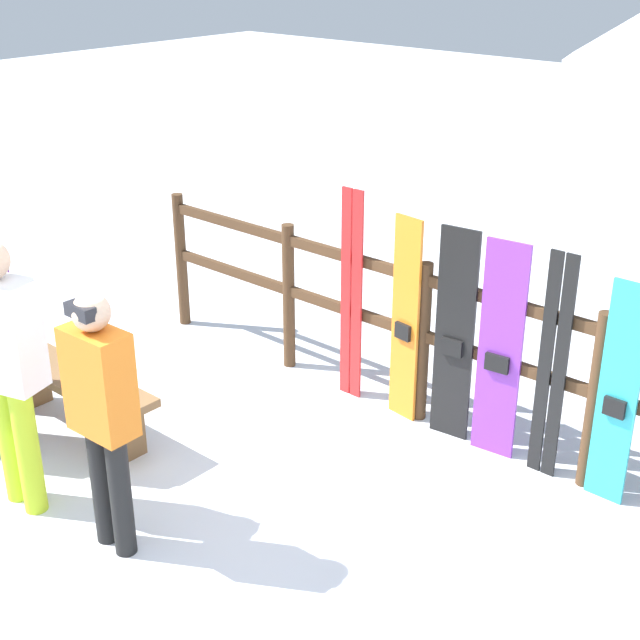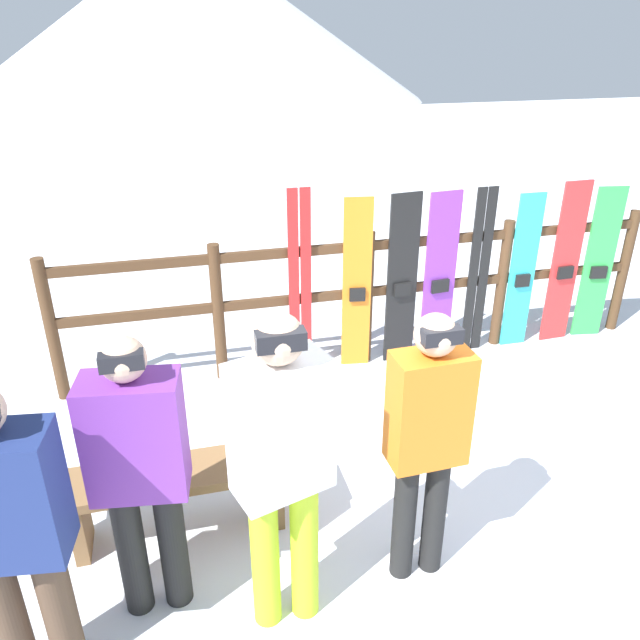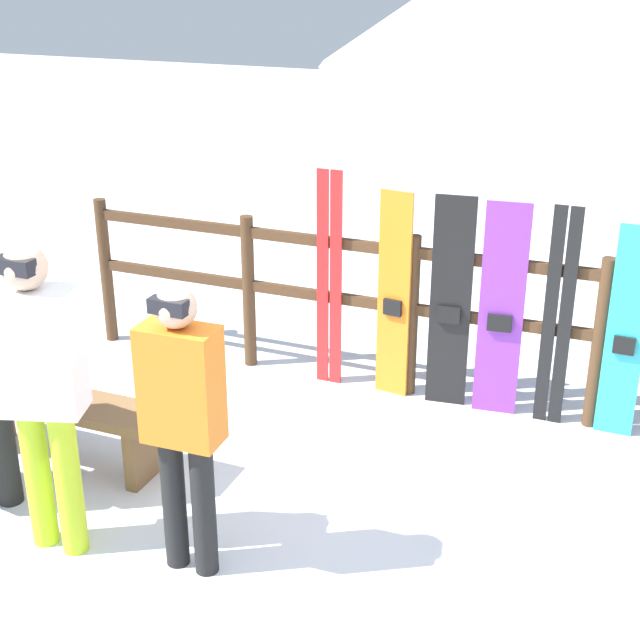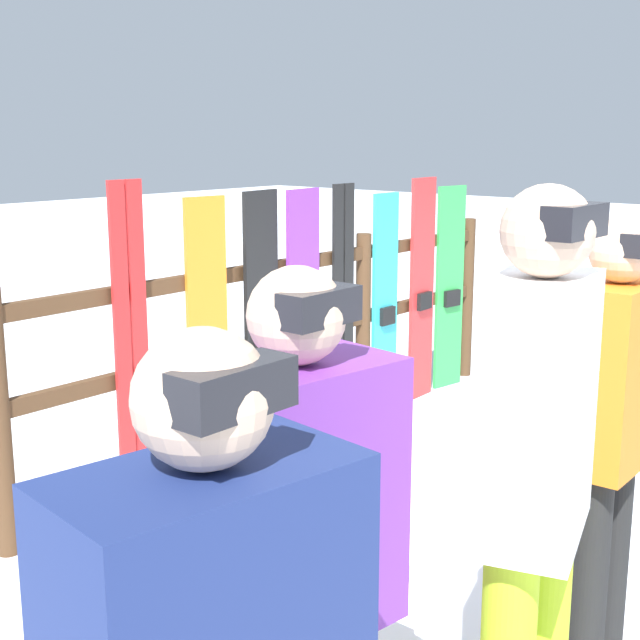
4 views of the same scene
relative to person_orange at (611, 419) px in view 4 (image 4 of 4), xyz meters
name	(u,v)px [view 4 (image 4 of 4)]	position (x,y,z in m)	size (l,w,h in m)	color
ground_plane	(534,579)	(0.49, 0.48, -0.95)	(40.00, 40.00, 0.00)	white
fence	(217,346)	(0.49, 2.43, -0.22)	(5.42, 0.10, 1.24)	#4C331E
person_orange	(611,419)	(0.00, 0.00, 0.00)	(0.41, 0.23, 1.63)	black
person_purple	(298,571)	(-1.44, 0.13, -0.02)	(0.49, 0.32, 1.62)	black
person_white	(535,471)	(-0.78, -0.11, 0.08)	(0.50, 0.37, 1.77)	#B7D826
ski_pair_red	(132,350)	(-0.14, 2.38, -0.12)	(0.20, 0.02, 1.67)	red
snowboard_orange	(208,343)	(0.36, 2.37, -0.17)	(0.25, 0.08, 1.56)	orange
snowboard_black_stripe	(262,329)	(0.78, 2.37, -0.17)	(0.29, 0.08, 1.57)	black
snowboard_purple	(303,320)	(1.15, 2.37, -0.17)	(0.31, 0.08, 1.56)	purple
ski_pair_black	(343,309)	(1.53, 2.38, -0.16)	(0.19, 0.02, 1.58)	black
snowboard_cyan	(385,305)	(1.98, 2.37, -0.21)	(0.25, 0.06, 1.50)	#2DBFCC
snowboard_red	(422,290)	(2.42, 2.37, -0.17)	(0.29, 0.06, 1.58)	red
snowboard_green	(450,288)	(2.79, 2.37, -0.20)	(0.29, 0.09, 1.50)	green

